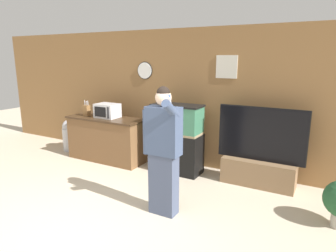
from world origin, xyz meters
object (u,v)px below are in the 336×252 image
counter_island (107,139)px  trash_bin (70,135)px  microwave (107,111)px  person_standing (163,150)px  tv_on_stand (259,163)px  aquarium_on_stand (177,139)px  knife_block (87,110)px

counter_island → trash_bin: 1.16m
counter_island → microwave: 0.58m
person_standing → trash_bin: person_standing is taller
counter_island → tv_on_stand: bearing=4.6°
aquarium_on_stand → person_standing: (0.53, -1.43, 0.27)m
microwave → trash_bin: size_ratio=0.64×
counter_island → knife_block: (-0.45, -0.05, 0.56)m
microwave → aquarium_on_stand: size_ratio=0.36×
aquarium_on_stand → tv_on_stand: bearing=5.2°
microwave → person_standing: (2.06, -1.34, -0.13)m
trash_bin → knife_block: bearing=-11.7°
tv_on_stand → trash_bin: bearing=-177.9°
counter_island → knife_block: knife_block is taller
tv_on_stand → trash_bin: (-4.16, -0.15, -0.02)m
counter_island → tv_on_stand: 3.02m
knife_block → aquarium_on_stand: aquarium_on_stand is taller
knife_block → trash_bin: 0.96m
microwave → knife_block: bearing=-171.2°
aquarium_on_stand → person_standing: person_standing is taller
counter_island → microwave: bearing=30.8°
knife_block → person_standing: 2.85m
tv_on_stand → person_standing: size_ratio=0.82×
microwave → person_standing: 2.46m
person_standing → tv_on_stand: bearing=59.6°
microwave → knife_block: 0.49m
knife_block → trash_bin: knife_block is taller
knife_block → counter_island: bearing=6.8°
microwave → aquarium_on_stand: (1.53, 0.09, -0.40)m
knife_block → aquarium_on_stand: size_ratio=0.26×
microwave → tv_on_stand: bearing=4.3°
knife_block → trash_bin: (-0.70, 0.15, -0.65)m
tv_on_stand → trash_bin: 4.17m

